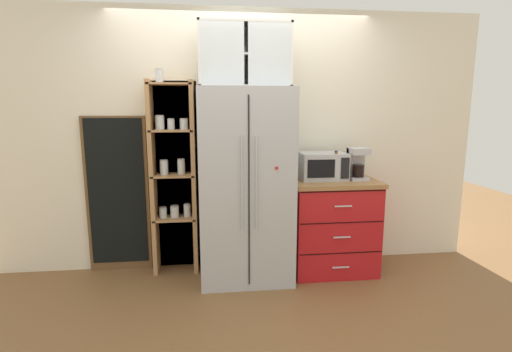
{
  "coord_description": "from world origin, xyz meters",
  "views": [
    {
      "loc": [
        -0.31,
        -3.45,
        1.61
      ],
      "look_at": [
        0.1,
        0.02,
        0.98
      ],
      "focal_mm": 26.72,
      "sensor_mm": 36.0,
      "label": 1
    }
  ],
  "objects": [
    {
      "name": "ground_plane",
      "position": [
        0.0,
        0.0,
        0.0
      ],
      "size": [
        10.55,
        10.55,
        0.0
      ],
      "primitive_type": "plane",
      "color": "brown"
    },
    {
      "name": "wall_back_cream",
      "position": [
        0.0,
        0.4,
        1.27
      ],
      "size": [
        4.86,
        0.1,
        2.55
      ],
      "primitive_type": "cube",
      "color": "silver",
      "rests_on": "ground"
    },
    {
      "name": "refrigerator",
      "position": [
        0.0,
        0.02,
        0.89
      ],
      "size": [
        0.84,
        0.69,
        1.78
      ],
      "color": "#B7BABF",
      "rests_on": "ground"
    },
    {
      "name": "pantry_shelf_column",
      "position": [
        -0.68,
        0.29,
        0.97
      ],
      "size": [
        0.47,
        0.28,
        1.96
      ],
      "color": "brown",
      "rests_on": "ground"
    },
    {
      "name": "counter_cabinet",
      "position": [
        0.86,
        0.06,
        0.46
      ],
      "size": [
        0.84,
        0.6,
        0.92
      ],
      "color": "red",
      "rests_on": "ground"
    },
    {
      "name": "microwave",
      "position": [
        0.76,
        0.11,
        1.05
      ],
      "size": [
        0.44,
        0.33,
        0.26
      ],
      "color": "#B7BABF",
      "rests_on": "counter_cabinet"
    },
    {
      "name": "coffee_maker",
      "position": [
        1.1,
        0.07,
        1.07
      ],
      "size": [
        0.17,
        0.2,
        0.31
      ],
      "color": "#B7B7BC",
      "rests_on": "counter_cabinet"
    },
    {
      "name": "mug_navy",
      "position": [
        0.87,
        0.12,
        0.96
      ],
      "size": [
        0.11,
        0.07,
        0.09
      ],
      "color": "navy",
      "rests_on": "counter_cabinet"
    },
    {
      "name": "bottle_cobalt",
      "position": [
        0.86,
        0.07,
        1.03
      ],
      "size": [
        0.06,
        0.06,
        0.26
      ],
      "color": "navy",
      "rests_on": "counter_cabinet"
    },
    {
      "name": "bottle_amber",
      "position": [
        0.86,
        0.02,
        1.05
      ],
      "size": [
        0.07,
        0.07,
        0.29
      ],
      "color": "brown",
      "rests_on": "counter_cabinet"
    },
    {
      "name": "upper_cabinet",
      "position": [
        0.0,
        0.06,
        2.06
      ],
      "size": [
        0.81,
        0.32,
        0.55
      ],
      "color": "silver",
      "rests_on": "refrigerator"
    },
    {
      "name": "chalkboard_menu",
      "position": [
        -1.23,
        0.33,
        0.77
      ],
      "size": [
        0.6,
        0.04,
        1.53
      ],
      "color": "brown",
      "rests_on": "ground"
    }
  ]
}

